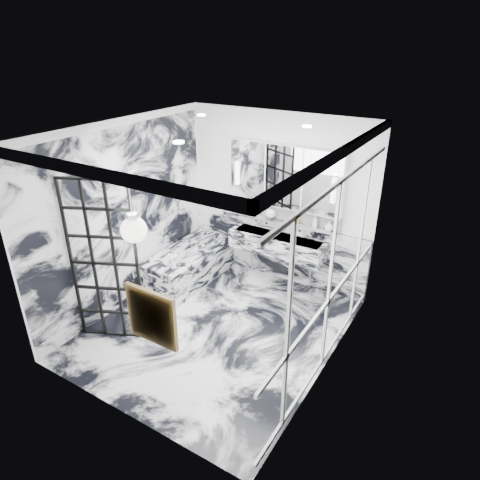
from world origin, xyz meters
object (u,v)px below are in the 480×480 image
Objects in this scene: mirror_cabinet at (285,177)px; bathtub at (189,265)px; crittall_door at (104,263)px; trough_sink at (278,244)px.

mirror_cabinet reaches higher than bathtub.
crittall_door is 1.37× the size of bathtub.
mirror_cabinet is 2.20m from bathtub.
bathtub is (-1.33, -0.66, -0.45)m from trough_sink.
bathtub is (-1.32, -0.83, -1.54)m from mirror_cabinet.
crittall_door is at bearing -118.09° from trough_sink.
crittall_door is at bearing -116.51° from mirror_cabinet.
trough_sink is 1.10m from mirror_cabinet.
mirror_cabinet reaches higher than crittall_door.
trough_sink is 1.55m from bathtub.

